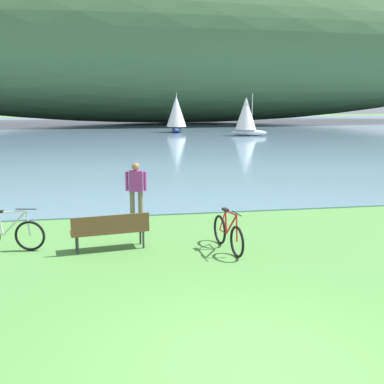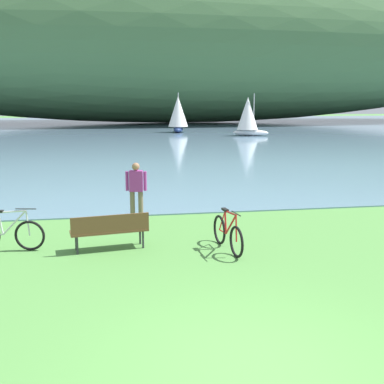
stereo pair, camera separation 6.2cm
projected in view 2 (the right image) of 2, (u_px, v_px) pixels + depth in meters
name	position (u px, v px, depth m)	size (l,w,h in m)	color
ground_plane	(252.00, 369.00, 6.22)	(200.00, 200.00, 0.00)	#518E42
bay_water	(128.00, 130.00, 53.17)	(180.00, 80.00, 0.04)	#6B8EA8
distant_hillside	(177.00, 42.00, 68.64)	(114.12, 28.00, 23.26)	#42663D
park_bench_near_camera	(110.00, 229.00, 11.01)	(1.85, 0.74, 0.88)	brown
bicycle_leaning_near_bench	(8.00, 234.00, 11.02)	(1.75, 0.38, 1.01)	black
bicycle_beside_path	(228.00, 234.00, 11.02)	(0.32, 1.76, 1.01)	black
person_at_shoreline	(136.00, 188.00, 13.60)	(0.60, 0.28, 1.71)	#72604C
sailboat_nearest_to_shore	(178.00, 114.00, 49.57)	(2.40, 3.62, 4.12)	navy
sailboat_mid_bay	(248.00, 116.00, 44.92)	(3.52, 2.58, 3.99)	white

